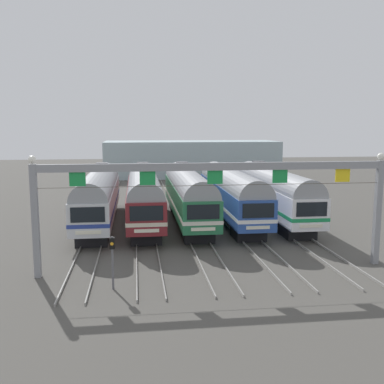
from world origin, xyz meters
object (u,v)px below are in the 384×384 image
object	(u,v)px
commuter_train_silver	(99,195)
commuter_train_white	(273,191)
commuter_train_maroon	(144,194)
yard_signal_mast	(112,253)
catenary_gantry	(215,184)
commuter_train_blue	(231,192)
commuter_train_green	(188,193)

from	to	relation	value
commuter_train_silver	commuter_train_white	xyz separation A→B (m)	(15.68, 0.00, 0.00)
commuter_train_maroon	yard_signal_mast	world-z (taller)	commuter_train_maroon
commuter_train_silver	catenary_gantry	size ratio (longest dim) A/B	0.86
commuter_train_silver	yard_signal_mast	size ratio (longest dim) A/B	6.30
catenary_gantry	yard_signal_mast	xyz separation A→B (m)	(-5.88, -2.46, -3.22)
commuter_train_white	yard_signal_mast	xyz separation A→B (m)	(-13.72, -15.96, -0.68)
commuter_train_maroon	commuter_train_white	size ratio (longest dim) A/B	1.00
commuter_train_white	commuter_train_silver	bearing A→B (deg)	180.00
commuter_train_blue	catenary_gantry	distance (m)	14.28
commuter_train_blue	commuter_train_white	xyz separation A→B (m)	(3.92, 0.00, 0.00)
commuter_train_maroon	commuter_train_green	world-z (taller)	same
commuter_train_silver	commuter_train_blue	size ratio (longest dim) A/B	1.00
commuter_train_blue	catenary_gantry	world-z (taller)	catenary_gantry
commuter_train_silver	commuter_train_green	distance (m)	7.84
commuter_train_blue	commuter_train_silver	bearing A→B (deg)	179.98
commuter_train_green	yard_signal_mast	bearing A→B (deg)	-110.23
commuter_train_silver	yard_signal_mast	world-z (taller)	commuter_train_silver
yard_signal_mast	commuter_train_white	bearing A→B (deg)	49.30
commuter_train_green	catenary_gantry	xyz separation A→B (m)	(0.00, -13.50, 2.54)
commuter_train_white	yard_signal_mast	bearing A→B (deg)	-130.70
commuter_train_maroon	yard_signal_mast	size ratio (longest dim) A/B	6.30
commuter_train_blue	yard_signal_mast	xyz separation A→B (m)	(-9.80, -15.95, -0.68)
commuter_train_silver	commuter_train_white	size ratio (longest dim) A/B	1.00
commuter_train_maroon	commuter_train_blue	xyz separation A→B (m)	(7.84, -0.00, -0.00)
commuter_train_white	yard_signal_mast	world-z (taller)	commuter_train_white
commuter_train_silver	commuter_train_white	world-z (taller)	same
commuter_train_maroon	commuter_train_green	distance (m)	3.92
commuter_train_silver	commuter_train_blue	world-z (taller)	commuter_train_silver
commuter_train_maroon	commuter_train_blue	bearing A→B (deg)	-0.03
commuter_train_green	commuter_train_silver	bearing A→B (deg)	180.00
commuter_train_green	commuter_train_white	distance (m)	7.84
commuter_train_maroon	commuter_train_white	distance (m)	11.76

